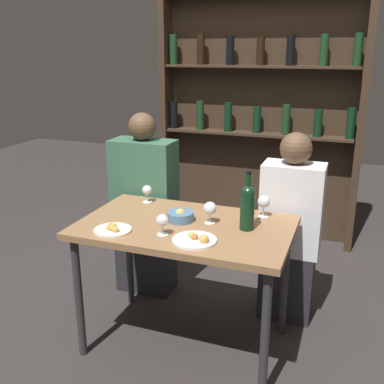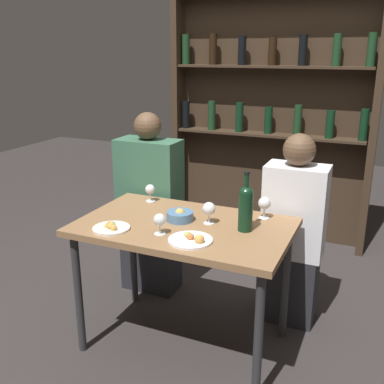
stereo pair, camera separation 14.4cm
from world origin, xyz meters
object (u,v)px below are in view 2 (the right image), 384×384
object	(u,v)px
wine_glass_2	(150,190)
food_plate_0	(111,227)
seated_person_right	(293,236)
wine_bottle	(246,206)
wine_glass_1	(264,204)
snack_bowl	(180,216)
wine_glass_0	(160,220)
seated_person_left	(150,210)
food_plate_1	(191,239)
wine_glass_3	(209,209)

from	to	relation	value
wine_glass_2	food_plate_0	world-z (taller)	wine_glass_2
seated_person_right	wine_bottle	bearing A→B (deg)	-110.12
wine_glass_1	food_plate_0	xyz separation A→B (m)	(-0.69, -0.48, -0.07)
food_plate_0	snack_bowl	size ratio (longest dim) A/B	1.33
wine_glass_2	seated_person_right	xyz separation A→B (m)	(0.85, 0.25, -0.26)
wine_glass_0	seated_person_left	xyz separation A→B (m)	(-0.44, 0.69, -0.23)
wine_bottle	wine_glass_2	distance (m)	0.71
wine_bottle	food_plate_1	size ratio (longest dim) A/B	1.43
seated_person_right	food_plate_0	bearing A→B (deg)	-137.95
wine_glass_2	wine_bottle	bearing A→B (deg)	-17.65
wine_bottle	food_plate_0	world-z (taller)	wine_bottle
wine_bottle	wine_glass_3	xyz separation A→B (m)	(-0.21, 0.01, -0.05)
wine_glass_3	seated_person_right	bearing A→B (deg)	49.93
wine_glass_1	snack_bowl	bearing A→B (deg)	-152.55
wine_glass_3	seated_person_right	distance (m)	0.64
food_plate_1	snack_bowl	world-z (taller)	snack_bowl
snack_bowl	seated_person_right	world-z (taller)	seated_person_right
wine_bottle	snack_bowl	world-z (taller)	wine_bottle
food_plate_0	wine_glass_0	bearing A→B (deg)	10.38
wine_glass_2	food_plate_0	distance (m)	0.49
wine_glass_2	wine_glass_3	world-z (taller)	wine_glass_3
food_plate_1	seated_person_right	bearing A→B (deg)	62.60
wine_glass_2	seated_person_right	world-z (taller)	seated_person_right
food_plate_1	snack_bowl	bearing A→B (deg)	126.14
wine_glass_0	food_plate_1	size ratio (longest dim) A/B	0.50
snack_bowl	seated_person_left	distance (m)	0.68
wine_glass_0	wine_glass_1	size ratio (longest dim) A/B	0.89
food_plate_0	wine_glass_2	bearing A→B (deg)	93.95
wine_bottle	wine_glass_2	size ratio (longest dim) A/B	2.90
snack_bowl	seated_person_right	bearing A→B (deg)	40.95
wine_bottle	wine_glass_1	size ratio (longest dim) A/B	2.53
wine_glass_2	food_plate_1	world-z (taller)	wine_glass_2
wine_glass_1	seated_person_left	world-z (taller)	seated_person_left
wine_bottle	food_plate_1	xyz separation A→B (m)	(-0.20, -0.24, -0.12)
wine_glass_1	seated_person_right	world-z (taller)	seated_person_right
wine_glass_3	food_plate_0	xyz separation A→B (m)	(-0.44, -0.29, -0.07)
wine_glass_3	seated_person_right	size ratio (longest dim) A/B	0.10
wine_bottle	food_plate_0	size ratio (longest dim) A/B	1.61
wine_bottle	seated_person_right	size ratio (longest dim) A/B	0.26
food_plate_0	seated_person_right	distance (m)	1.11
wine_glass_1	wine_glass_2	bearing A→B (deg)	179.55
snack_bowl	wine_bottle	bearing A→B (deg)	0.92
wine_bottle	wine_glass_3	size ratio (longest dim) A/B	2.60
wine_glass_0	wine_glass_2	bearing A→B (deg)	123.95
wine_glass_0	food_plate_1	distance (m)	0.20
seated_person_left	wine_glass_1	bearing A→B (deg)	-16.29
wine_bottle	seated_person_right	bearing A→B (deg)	69.88
seated_person_left	seated_person_right	size ratio (longest dim) A/B	1.06
wine_bottle	seated_person_right	xyz separation A→B (m)	(0.17, 0.46, -0.32)
seated_person_left	wine_glass_2	bearing A→B (deg)	-59.96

